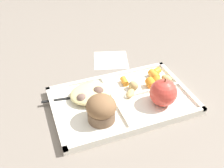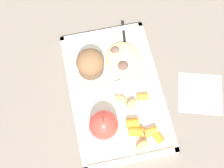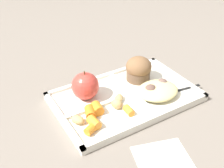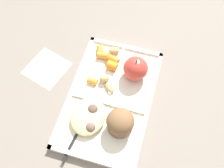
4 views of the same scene
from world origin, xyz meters
The scene contains 17 objects.
ground centered at (0.00, 0.00, 0.00)m, with size 6.00×6.00×0.00m, color slate.
lunch_tray centered at (0.00, 0.00, 0.01)m, with size 0.39×0.24×0.02m.
green_apple centered at (-0.10, 0.05, 0.05)m, with size 0.07×0.07×0.08m.
bran_muffin centered at (0.08, 0.05, 0.05)m, with size 0.08×0.08×0.07m.
carrot_slice_back centered at (-0.13, -0.06, 0.02)m, with size 0.02×0.02×0.03m, color orange.
carrot_slice_large centered at (-0.03, -0.07, 0.02)m, with size 0.02×0.02×0.03m, color orange.
carrot_slice_edge centered at (-0.15, -0.08, 0.02)m, with size 0.02×0.02×0.02m, color orange.
carrot_slice_center centered at (-0.12, -0.03, 0.03)m, with size 0.03×0.03×0.04m, color orange.
carrot_slice_tilted centered at (-0.10, -0.02, 0.03)m, with size 0.03×0.03×0.03m, color orange.
potato_chunk_large centered at (-0.16, -0.03, 0.02)m, with size 0.03×0.02×0.02m, color tan.
potato_chunk_browned centered at (-0.05, -0.03, 0.03)m, with size 0.03×0.02×0.03m, color tan.
potato_chunk_golden centered at (-0.03, -0.01, 0.02)m, with size 0.04×0.02×0.02m, color tan.
egg_noodle_pile centered at (0.08, -0.04, 0.03)m, with size 0.12×0.10×0.03m, color #D6C684.
meatball_center centered at (0.11, -0.02, 0.03)m, with size 0.03×0.03×0.03m, color brown.
meatball_back centered at (0.06, -0.03, 0.03)m, with size 0.03×0.03×0.03m, color brown.
plastic_fork centered at (0.13, -0.06, 0.01)m, with size 0.14×0.03×0.00m.
paper_napkin centered at (-0.05, -0.23, 0.00)m, with size 0.12×0.12×0.00m, color white.
Camera 4 is at (0.33, 0.10, 0.74)m, focal length 43.61 mm.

